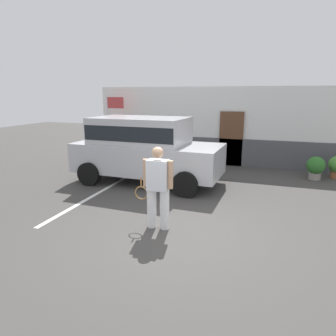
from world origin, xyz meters
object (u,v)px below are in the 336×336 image
tennis_player_man (158,187)px  potted_plant_by_porch (316,167)px  parked_suv (145,147)px  flag_pole (112,116)px

tennis_player_man → potted_plant_by_porch: (3.59, 5.17, -0.47)m
parked_suv → potted_plant_by_porch: parked_suv is taller
tennis_player_man → parked_suv: bearing=-63.4°
parked_suv → tennis_player_man: 3.51m
potted_plant_by_porch → flag_pole: bearing=175.7°
parked_suv → flag_pole: flag_pole is taller
parked_suv → flag_pole: bearing=136.3°
tennis_player_man → potted_plant_by_porch: bearing=-125.6°
tennis_player_man → potted_plant_by_porch: size_ratio=2.26×
tennis_player_man → flag_pole: 7.20m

